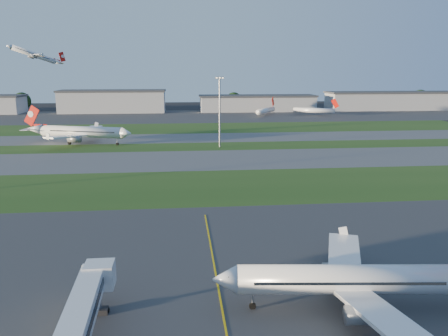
{
  "coord_description": "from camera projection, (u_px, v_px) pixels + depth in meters",
  "views": [
    {
      "loc": [
        0.51,
        -52.05,
        27.9
      ],
      "look_at": [
        9.88,
        41.12,
        7.0
      ],
      "focal_mm": 35.0,
      "sensor_mm": 36.0,
      "label": 1
    }
  ],
  "objects": [
    {
      "name": "hangar_east",
      "position": [
        257.0,
        103.0,
        308.34
      ],
      "size": [
        81.6,
        23.0,
        11.2
      ],
      "color": "#9B9DA2",
      "rests_on": "ground"
    },
    {
      "name": "light_mast_centre",
      "position": [
        220.0,
        107.0,
        159.68
      ],
      "size": [
        3.2,
        0.7,
        25.8
      ],
      "color": "gray",
      "rests_on": "ground"
    },
    {
      "name": "apron_far",
      "position": [
        179.0,
        116.0,
        275.06
      ],
      "size": [
        400.0,
        80.0,
        0.01
      ],
      "primitive_type": "cube",
      "color": "#333335",
      "rests_on": "ground"
    },
    {
      "name": "ground",
      "position": [
        180.0,
        291.0,
        56.57
      ],
      "size": [
        700.0,
        700.0,
        0.0
      ],
      "primitive_type": "plane",
      "color": "black",
      "rests_on": "ground"
    },
    {
      "name": "taxiway_b",
      "position": [
        179.0,
        138.0,
        184.75
      ],
      "size": [
        300.0,
        26.0,
        0.01
      ],
      "primitive_type": "cube",
      "color": "#515154",
      "rests_on": "ground"
    },
    {
      "name": "hangar_far_east",
      "position": [
        393.0,
        101.0,
        317.88
      ],
      "size": [
        96.9,
        23.0,
        13.2
      ],
      "color": "#9B9DA2",
      "rests_on": "ground"
    },
    {
      "name": "hangar_west",
      "position": [
        113.0,
        101.0,
        298.14
      ],
      "size": [
        71.4,
        23.0,
        15.2
      ],
      "color": "#9B9DA2",
      "rests_on": "ground"
    },
    {
      "name": "grass_strip_a",
      "position": [
        180.0,
        187.0,
        107.06
      ],
      "size": [
        300.0,
        34.0,
        0.01
      ],
      "primitive_type": "cube",
      "color": "#254717",
      "rests_on": "ground"
    },
    {
      "name": "airliner_departing",
      "position": [
        34.0,
        55.0,
        243.27
      ],
      "size": [
        26.19,
        22.44,
        8.98
      ],
      "rotation": [
        0.0,
        0.0,
        0.48
      ],
      "color": "white"
    },
    {
      "name": "apron_near",
      "position": [
        180.0,
        291.0,
        56.57
      ],
      "size": [
        300.0,
        70.0,
        0.01
      ],
      "primitive_type": "cube",
      "color": "#333335",
      "rests_on": "ground"
    },
    {
      "name": "mini_jet_far",
      "position": [
        314.0,
        110.0,
        278.1
      ],
      "size": [
        26.28,
        14.62,
        9.48
      ],
      "rotation": [
        0.0,
        0.0,
        -0.47
      ],
      "color": "white",
      "rests_on": "ground"
    },
    {
      "name": "tree_mid_west",
      "position": [
        151.0,
        102.0,
        311.66
      ],
      "size": [
        9.9,
        9.9,
        10.8
      ],
      "color": "black",
      "rests_on": "ground"
    },
    {
      "name": "tree_far_east",
      "position": [
        420.0,
        98.0,
        336.16
      ],
      "size": [
        12.65,
        12.65,
        13.8
      ],
      "color": "black",
      "rests_on": "ground"
    },
    {
      "name": "tree_mid_east",
      "position": [
        234.0,
        100.0,
        320.21
      ],
      "size": [
        11.55,
        11.55,
        12.6
      ],
      "color": "black",
      "rests_on": "ground"
    },
    {
      "name": "tree_east",
      "position": [
        334.0,
        101.0,
        325.73
      ],
      "size": [
        10.45,
        10.45,
        11.4
      ],
      "color": "black",
      "rests_on": "ground"
    },
    {
      "name": "taxiway_a",
      "position": [
        179.0,
        160.0,
        139.11
      ],
      "size": [
        300.0,
        32.0,
        0.01
      ],
      "primitive_type": "cube",
      "color": "#515154",
      "rests_on": "ground"
    },
    {
      "name": "airliner_taxiing",
      "position": [
        81.0,
        132.0,
        169.52
      ],
      "size": [
        40.66,
        34.3,
        13.14
      ],
      "rotation": [
        0.0,
        0.0,
        2.82
      ],
      "color": "white",
      "rests_on": "ground"
    },
    {
      "name": "airliner_parked",
      "position": [
        356.0,
        280.0,
        51.47
      ],
      "size": [
        34.14,
        28.85,
        10.66
      ],
      "rotation": [
        0.0,
        0.0,
        -0.1
      ],
      "color": "white",
      "rests_on": "ground"
    },
    {
      "name": "mini_jet_near",
      "position": [
        266.0,
        110.0,
        277.18
      ],
      "size": [
        16.61,
        25.18,
        9.48
      ],
      "rotation": [
        0.0,
        0.0,
        1.01
      ],
      "color": "white",
      "rests_on": "ground"
    },
    {
      "name": "grass_strip_c",
      "position": [
        179.0,
        128.0,
        216.8
      ],
      "size": [
        300.0,
        40.0,
        0.01
      ],
      "primitive_type": "cube",
      "color": "#254717",
      "rests_on": "ground"
    },
    {
      "name": "yellow_line",
      "position": [
        218.0,
        289.0,
        57.06
      ],
      "size": [
        0.25,
        60.0,
        0.02
      ],
      "primitive_type": "cube",
      "color": "gold",
      "rests_on": "ground"
    },
    {
      "name": "tree_west",
      "position": [
        22.0,
        101.0,
        306.47
      ],
      "size": [
        12.1,
        12.1,
        13.2
      ],
      "color": "black",
      "rests_on": "ground"
    },
    {
      "name": "grass_strip_b",
      "position": [
        179.0,
        147.0,
        163.39
      ],
      "size": [
        300.0,
        18.0,
        0.01
      ],
      "primitive_type": "cube",
      "color": "#254717",
      "rests_on": "ground"
    }
  ]
}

